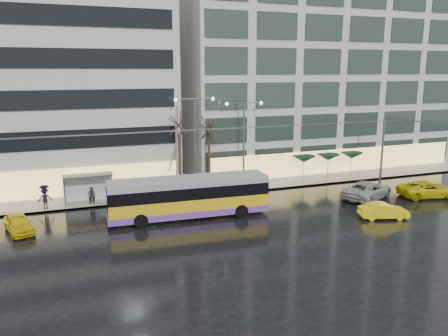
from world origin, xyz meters
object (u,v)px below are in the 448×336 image
bus_shelter (83,182)px  street_lamp_near (195,131)px  trolleybus (189,198)px  taxi_a (19,224)px

bus_shelter → street_lamp_near: (10.38, 0.11, 4.03)m
trolleybus → street_lamp_near: bearing=69.5°
street_lamp_near → taxi_a: (-15.25, -5.95, -5.32)m
bus_shelter → street_lamp_near: street_lamp_near is taller
trolleybus → taxi_a: 12.74m
street_lamp_near → taxi_a: size_ratio=2.30×
taxi_a → bus_shelter: bearing=33.2°
trolleybus → taxi_a: (-12.67, 0.97, -0.94)m
bus_shelter → taxi_a: bearing=-129.8°
trolleybus → taxi_a: bearing=175.6°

